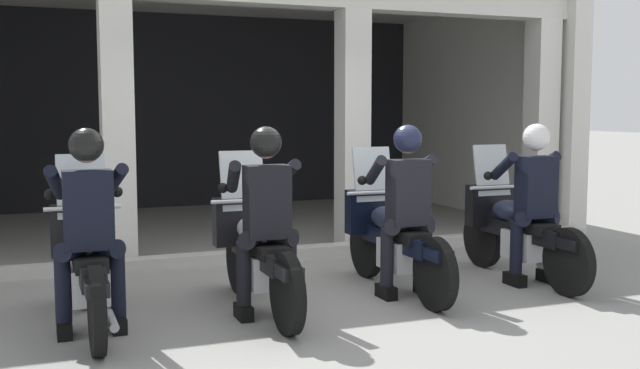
% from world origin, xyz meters
% --- Properties ---
extents(ground_plane, '(80.00, 80.00, 0.00)m').
position_xyz_m(ground_plane, '(0.00, 3.00, 0.00)').
color(ground_plane, gray).
extents(station_building, '(9.71, 5.29, 3.55)m').
position_xyz_m(station_building, '(-0.14, 4.92, 2.24)').
color(station_building, black).
rests_on(station_building, ground).
extents(kerb_strip, '(9.21, 0.24, 0.12)m').
position_xyz_m(kerb_strip, '(-0.14, 1.71, 0.06)').
color(kerb_strip, '#B7B5AD').
rests_on(kerb_strip, ground).
extents(motorcycle_far_left, '(0.62, 2.04, 1.35)m').
position_xyz_m(motorcycle_far_left, '(-2.10, -0.27, 0.50)').
color(motorcycle_far_left, black).
rests_on(motorcycle_far_left, ground).
extents(police_officer_far_left, '(0.63, 0.61, 1.58)m').
position_xyz_m(police_officer_far_left, '(-2.10, -0.55, 0.94)').
color(police_officer_far_left, black).
rests_on(police_officer_far_left, ground).
extents(motorcycle_center_left, '(0.62, 2.04, 1.35)m').
position_xyz_m(motorcycle_center_left, '(-0.70, -0.28, 0.50)').
color(motorcycle_center_left, black).
rests_on(motorcycle_center_left, ground).
extents(police_officer_center_left, '(0.63, 0.61, 1.58)m').
position_xyz_m(police_officer_center_left, '(-0.70, -0.57, 0.94)').
color(police_officer_center_left, black).
rests_on(police_officer_center_left, ground).
extents(motorcycle_center_right, '(0.62, 2.04, 1.35)m').
position_xyz_m(motorcycle_center_right, '(0.70, -0.09, 0.50)').
color(motorcycle_center_right, black).
rests_on(motorcycle_center_right, ground).
extents(police_officer_center_right, '(0.63, 0.61, 1.58)m').
position_xyz_m(police_officer_center_right, '(0.70, -0.38, 0.94)').
color(police_officer_center_right, black).
rests_on(police_officer_center_right, ground).
extents(motorcycle_far_right, '(0.62, 2.04, 1.35)m').
position_xyz_m(motorcycle_far_right, '(2.10, -0.10, 0.50)').
color(motorcycle_far_right, black).
rests_on(motorcycle_far_right, ground).
extents(police_officer_far_right, '(0.63, 0.61, 1.58)m').
position_xyz_m(police_officer_far_right, '(2.10, -0.39, 0.94)').
color(police_officer_far_right, black).
rests_on(police_officer_far_right, ground).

